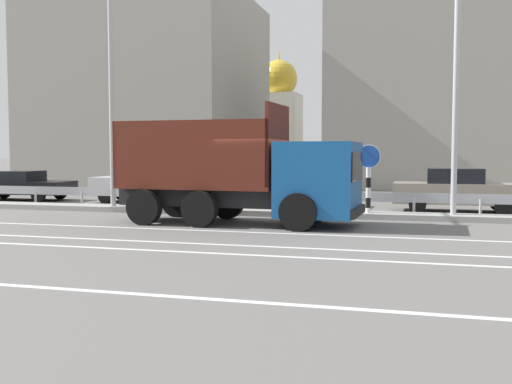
{
  "coord_description": "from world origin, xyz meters",
  "views": [
    {
      "loc": [
        4.39,
        -17.04,
        2.13
      ],
      "look_at": [
        -0.69,
        1.28,
        0.87
      ],
      "focal_mm": 42.0,
      "sensor_mm": 36.0,
      "label": 1
    }
  ],
  "objects_px": {
    "street_lamp_2": "(457,35)",
    "parked_car_2": "(20,185)",
    "median_road_sign": "(368,179)",
    "street_lamp_1": "(109,63)",
    "dump_truck": "(266,182)",
    "parked_car_5": "(458,190)",
    "parked_car_4": "(287,189)",
    "church_tower": "(279,120)",
    "parked_car_3": "(142,184)"
  },
  "relations": [
    {
      "from": "parked_car_3",
      "to": "parked_car_2",
      "type": "bearing_deg",
      "value": 90.61
    },
    {
      "from": "parked_car_3",
      "to": "street_lamp_1",
      "type": "bearing_deg",
      "value": -173.1
    },
    {
      "from": "median_road_sign",
      "to": "street_lamp_2",
      "type": "bearing_deg",
      "value": -0.15
    },
    {
      "from": "median_road_sign",
      "to": "parked_car_4",
      "type": "distance_m",
      "value": 4.97
    },
    {
      "from": "dump_truck",
      "to": "church_tower",
      "type": "distance_m",
      "value": 34.8
    },
    {
      "from": "street_lamp_2",
      "to": "parked_car_4",
      "type": "distance_m",
      "value": 8.68
    },
    {
      "from": "street_lamp_2",
      "to": "median_road_sign",
      "type": "bearing_deg",
      "value": 179.85
    },
    {
      "from": "parked_car_4",
      "to": "parked_car_5",
      "type": "height_order",
      "value": "parked_car_5"
    },
    {
      "from": "parked_car_2",
      "to": "church_tower",
      "type": "distance_m",
      "value": 28.74
    },
    {
      "from": "parked_car_4",
      "to": "church_tower",
      "type": "distance_m",
      "value": 28.8
    },
    {
      "from": "dump_truck",
      "to": "parked_car_5",
      "type": "xyz_separation_m",
      "value": [
        5.68,
        5.53,
        -0.49
      ]
    },
    {
      "from": "dump_truck",
      "to": "street_lamp_2",
      "type": "xyz_separation_m",
      "value": [
        5.41,
        2.63,
        4.46
      ]
    },
    {
      "from": "dump_truck",
      "to": "parked_car_5",
      "type": "height_order",
      "value": "dump_truck"
    },
    {
      "from": "parked_car_2",
      "to": "street_lamp_2",
      "type": "bearing_deg",
      "value": 76.75
    },
    {
      "from": "street_lamp_2",
      "to": "dump_truck",
      "type": "bearing_deg",
      "value": -154.07
    },
    {
      "from": "parked_car_5",
      "to": "church_tower",
      "type": "height_order",
      "value": "church_tower"
    },
    {
      "from": "dump_truck",
      "to": "street_lamp_1",
      "type": "distance_m",
      "value": 7.89
    },
    {
      "from": "median_road_sign",
      "to": "parked_car_5",
      "type": "relative_size",
      "value": 0.52
    },
    {
      "from": "street_lamp_1",
      "to": "street_lamp_2",
      "type": "distance_m",
      "value": 11.79
    },
    {
      "from": "church_tower",
      "to": "parked_car_3",
      "type": "bearing_deg",
      "value": -88.84
    },
    {
      "from": "dump_truck",
      "to": "church_tower",
      "type": "height_order",
      "value": "church_tower"
    },
    {
      "from": "street_lamp_2",
      "to": "parked_car_2",
      "type": "height_order",
      "value": "street_lamp_2"
    },
    {
      "from": "dump_truck",
      "to": "street_lamp_1",
      "type": "relative_size",
      "value": 0.77
    },
    {
      "from": "parked_car_2",
      "to": "parked_car_4",
      "type": "distance_m",
      "value": 12.11
    },
    {
      "from": "church_tower",
      "to": "median_road_sign",
      "type": "bearing_deg",
      "value": -71.58
    },
    {
      "from": "church_tower",
      "to": "parked_car_5",
      "type": "bearing_deg",
      "value": -64.8
    },
    {
      "from": "parked_car_3",
      "to": "median_road_sign",
      "type": "bearing_deg",
      "value": -112.95
    },
    {
      "from": "parked_car_3",
      "to": "church_tower",
      "type": "distance_m",
      "value": 27.89
    },
    {
      "from": "dump_truck",
      "to": "parked_car_2",
      "type": "distance_m",
      "value": 14.11
    },
    {
      "from": "street_lamp_1",
      "to": "parked_car_5",
      "type": "relative_size",
      "value": 2.1
    },
    {
      "from": "street_lamp_2",
      "to": "parked_car_3",
      "type": "height_order",
      "value": "street_lamp_2"
    },
    {
      "from": "parked_car_4",
      "to": "church_tower",
      "type": "height_order",
      "value": "church_tower"
    },
    {
      "from": "parked_car_3",
      "to": "parked_car_5",
      "type": "bearing_deg",
      "value": -95.99
    },
    {
      "from": "dump_truck",
      "to": "parked_car_4",
      "type": "relative_size",
      "value": 1.53
    },
    {
      "from": "parked_car_3",
      "to": "street_lamp_2",
      "type": "bearing_deg",
      "value": -108.99
    },
    {
      "from": "street_lamp_1",
      "to": "parked_car_4",
      "type": "height_order",
      "value": "street_lamp_1"
    },
    {
      "from": "parked_car_5",
      "to": "parked_car_3",
      "type": "bearing_deg",
      "value": -92.9
    },
    {
      "from": "parked_car_2",
      "to": "parked_car_5",
      "type": "xyz_separation_m",
      "value": [
        18.52,
        -0.29,
        0.1
      ]
    },
    {
      "from": "dump_truck",
      "to": "parked_car_3",
      "type": "relative_size",
      "value": 1.76
    },
    {
      "from": "dump_truck",
      "to": "church_tower",
      "type": "relative_size",
      "value": 0.67
    },
    {
      "from": "street_lamp_2",
      "to": "parked_car_2",
      "type": "xyz_separation_m",
      "value": [
        -18.24,
        3.2,
        -5.05
      ]
    },
    {
      "from": "street_lamp_2",
      "to": "church_tower",
      "type": "bearing_deg",
      "value": 112.68
    },
    {
      "from": "street_lamp_1",
      "to": "dump_truck",
      "type": "bearing_deg",
      "value": -20.03
    },
    {
      "from": "street_lamp_1",
      "to": "parked_car_3",
      "type": "xyz_separation_m",
      "value": [
        -0.68,
        3.87,
        -4.5
      ]
    },
    {
      "from": "street_lamp_1",
      "to": "parked_car_2",
      "type": "bearing_deg",
      "value": 151.56
    },
    {
      "from": "parked_car_2",
      "to": "church_tower",
      "type": "bearing_deg",
      "value": 166.09
    },
    {
      "from": "median_road_sign",
      "to": "street_lamp_1",
      "type": "distance_m",
      "value": 9.99
    },
    {
      "from": "street_lamp_1",
      "to": "parked_car_5",
      "type": "xyz_separation_m",
      "value": [
        12.05,
        3.21,
        -4.52
      ]
    },
    {
      "from": "median_road_sign",
      "to": "parked_car_5",
      "type": "xyz_separation_m",
      "value": [
        2.92,
        2.9,
        -0.49
      ]
    },
    {
      "from": "street_lamp_1",
      "to": "church_tower",
      "type": "height_order",
      "value": "church_tower"
    }
  ]
}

